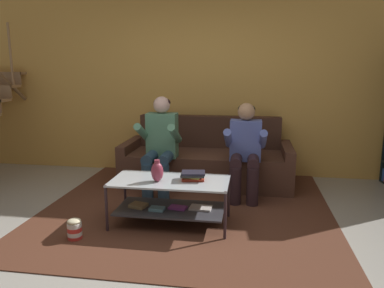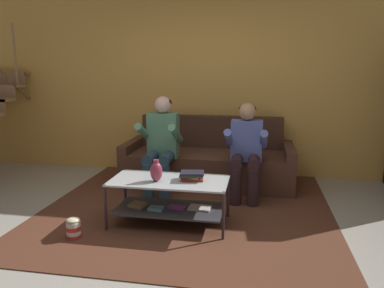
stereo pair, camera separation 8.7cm
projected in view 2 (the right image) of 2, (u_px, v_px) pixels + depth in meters
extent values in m
plane|color=#AAA69C|center=(161.00, 242.00, 3.44)|extent=(16.80, 16.80, 0.00)
cube|color=#E2A84D|center=(202.00, 76.00, 5.52)|extent=(8.40, 0.12, 2.90)
cube|color=#AB7E55|center=(1.00, 73.00, 5.97)|extent=(1.01, 0.26, 0.04)
cylinder|color=#AB7E55|center=(15.00, 54.00, 5.58)|extent=(0.04, 0.04, 0.90)
cube|color=#4F3023|center=(208.00, 168.00, 5.14)|extent=(2.02, 0.90, 0.45)
cube|color=#43291E|center=(212.00, 131.00, 5.39)|extent=(2.02, 0.18, 0.45)
cube|color=#4F3023|center=(133.00, 160.00, 5.31)|extent=(0.13, 0.90, 0.57)
cube|color=#4F3023|center=(288.00, 167.00, 4.94)|extent=(0.13, 0.90, 0.57)
cylinder|color=#294256|center=(148.00, 182.00, 4.52)|extent=(0.14, 0.14, 0.45)
cylinder|color=#294256|center=(164.00, 183.00, 4.48)|extent=(0.14, 0.14, 0.45)
cylinder|color=#294256|center=(152.00, 157.00, 4.64)|extent=(0.14, 0.42, 0.14)
cylinder|color=#294256|center=(167.00, 158.00, 4.60)|extent=(0.14, 0.42, 0.14)
cube|color=#558868|center=(163.00, 135.00, 4.77)|extent=(0.38, 0.22, 0.57)
cylinder|color=#558868|center=(144.00, 133.00, 4.62)|extent=(0.09, 0.49, 0.31)
cylinder|color=#558868|center=(176.00, 134.00, 4.55)|extent=(0.09, 0.49, 0.31)
sphere|color=beige|center=(163.00, 105.00, 4.69)|extent=(0.21, 0.21, 0.21)
ellipsoid|color=black|center=(163.00, 103.00, 4.71)|extent=(0.21, 0.21, 0.13)
cylinder|color=#2F1C21|center=(235.00, 187.00, 4.34)|extent=(0.14, 0.14, 0.45)
cylinder|color=#2F1C21|center=(253.00, 188.00, 4.30)|extent=(0.14, 0.14, 0.45)
cylinder|color=#2F1C21|center=(237.00, 161.00, 4.45)|extent=(0.14, 0.42, 0.14)
cylinder|color=#2F1C21|center=(254.00, 161.00, 4.42)|extent=(0.14, 0.42, 0.14)
cube|color=#5969B6|center=(247.00, 140.00, 4.60)|extent=(0.38, 0.22, 0.50)
cylinder|color=#5969B6|center=(229.00, 139.00, 4.45)|extent=(0.09, 0.49, 0.31)
cylinder|color=#5969B6|center=(264.00, 140.00, 4.38)|extent=(0.09, 0.49, 0.31)
sphere|color=tan|center=(247.00, 112.00, 4.52)|extent=(0.21, 0.21, 0.21)
ellipsoid|color=black|center=(248.00, 109.00, 4.54)|extent=(0.21, 0.21, 0.13)
cube|color=silver|center=(169.00, 181.00, 3.76)|extent=(1.18, 0.57, 0.02)
cube|color=#38383F|center=(170.00, 209.00, 3.82)|extent=(1.08, 0.53, 0.02)
cylinder|color=#342429|center=(106.00, 208.00, 3.64)|extent=(0.03, 0.03, 0.47)
cylinder|color=#342429|center=(223.00, 216.00, 3.44)|extent=(0.03, 0.03, 0.47)
cylinder|color=#342429|center=(125.00, 190.00, 4.17)|extent=(0.03, 0.03, 0.47)
cylinder|color=#342429|center=(228.00, 196.00, 3.97)|extent=(0.03, 0.03, 0.47)
cube|color=#997B4F|center=(138.00, 205.00, 3.85)|extent=(0.19, 0.17, 0.03)
cube|color=#6B9EAF|center=(156.00, 209.00, 3.75)|extent=(0.15, 0.11, 0.03)
cube|color=purple|center=(177.00, 207.00, 3.80)|extent=(0.19, 0.15, 0.02)
cube|color=silver|center=(200.00, 208.00, 3.79)|extent=(0.23, 0.17, 0.02)
cube|color=#583121|center=(190.00, 203.00, 4.42)|extent=(3.20, 3.42, 0.01)
cube|color=#765D56|center=(190.00, 203.00, 4.42)|extent=(1.76, 1.88, 0.00)
ellipsoid|color=maroon|center=(156.00, 172.00, 3.69)|extent=(0.12, 0.12, 0.20)
cylinder|color=maroon|center=(156.00, 162.00, 3.67)|extent=(0.05, 0.05, 0.04)
cube|color=red|center=(192.00, 179.00, 3.75)|extent=(0.24, 0.17, 0.03)
cube|color=gold|center=(192.00, 176.00, 3.75)|extent=(0.19, 0.16, 0.02)
cube|color=#282826|center=(192.00, 175.00, 3.73)|extent=(0.25, 0.20, 0.02)
cube|color=black|center=(192.00, 173.00, 3.73)|extent=(0.25, 0.20, 0.02)
cylinder|color=red|center=(74.00, 236.00, 3.52)|extent=(0.13, 0.13, 0.04)
cylinder|color=white|center=(74.00, 232.00, 3.51)|extent=(0.13, 0.13, 0.04)
cylinder|color=red|center=(74.00, 228.00, 3.51)|extent=(0.13, 0.13, 0.04)
cylinder|color=white|center=(73.00, 224.00, 3.50)|extent=(0.13, 0.13, 0.04)
ellipsoid|color=beige|center=(73.00, 220.00, 3.49)|extent=(0.13, 0.13, 0.05)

